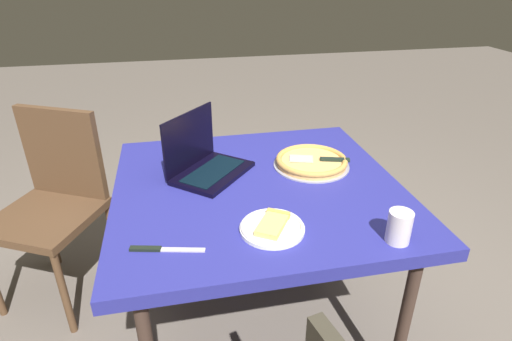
# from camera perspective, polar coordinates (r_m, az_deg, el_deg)

# --- Properties ---
(ground_plane) EXTENTS (12.00, 12.00, 0.00)m
(ground_plane) POSITION_cam_1_polar(r_m,az_deg,el_deg) (2.13, 0.20, -19.90)
(ground_plane) COLOR #665D54
(dining_table) EXTENTS (1.13, 1.08, 0.75)m
(dining_table) POSITION_cam_1_polar(r_m,az_deg,el_deg) (1.69, 0.24, -3.68)
(dining_table) COLOR navy
(dining_table) RESTS_ON ground_plane
(laptop) EXTENTS (0.38, 0.40, 0.26)m
(laptop) POSITION_cam_1_polar(r_m,az_deg,el_deg) (1.74, -7.10, 1.33)
(laptop) COLOR black
(laptop) RESTS_ON dining_table
(pizza_plate) EXTENTS (0.22, 0.22, 0.04)m
(pizza_plate) POSITION_cam_1_polar(r_m,az_deg,el_deg) (1.39, 2.26, -7.74)
(pizza_plate) COLOR white
(pizza_plate) RESTS_ON dining_table
(pizza_tray) EXTENTS (0.33, 0.33, 0.04)m
(pizza_tray) POSITION_cam_1_polar(r_m,az_deg,el_deg) (1.82, 7.65, 1.24)
(pizza_tray) COLOR #9393A2
(pizza_tray) RESTS_ON dining_table
(table_knife) EXTENTS (0.23, 0.07, 0.01)m
(table_knife) POSITION_cam_1_polar(r_m,az_deg,el_deg) (1.34, -13.14, -10.50)
(table_knife) COLOR beige
(table_knife) RESTS_ON dining_table
(drink_cup) EXTENTS (0.08, 0.08, 0.11)m
(drink_cup) POSITION_cam_1_polar(r_m,az_deg,el_deg) (1.39, 19.11, -7.30)
(drink_cup) COLOR silver
(drink_cup) RESTS_ON dining_table
(chair_near) EXTENTS (0.59, 0.59, 0.94)m
(chair_near) POSITION_cam_1_polar(r_m,az_deg,el_deg) (2.22, -26.08, -3.18)
(chair_near) COLOR #4F3622
(chair_near) RESTS_ON ground_plane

